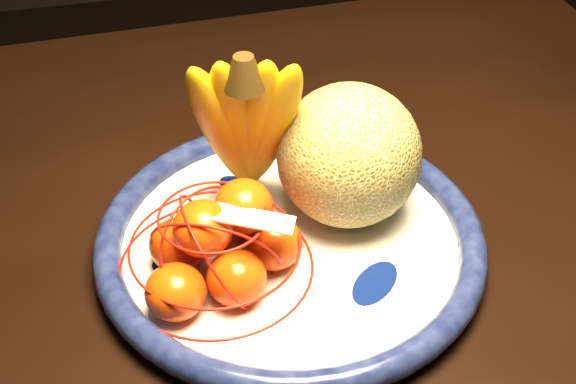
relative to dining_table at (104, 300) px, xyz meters
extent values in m
cube|color=black|center=(0.00, 0.00, 0.06)|extent=(1.54, 0.97, 0.04)
cylinder|color=black|center=(0.66, 0.41, -0.32)|extent=(0.06, 0.06, 0.71)
cylinder|color=white|center=(0.19, -0.05, 0.09)|extent=(0.35, 0.35, 0.01)
torus|color=#070C35|center=(0.19, -0.05, 0.10)|extent=(0.39, 0.39, 0.03)
cylinder|color=white|center=(0.19, -0.05, 0.08)|extent=(0.17, 0.17, 0.01)
ellipsoid|color=#081650|center=(0.26, -0.13, 0.10)|extent=(0.14, 0.14, 0.00)
ellipsoid|color=#081650|center=(0.16, 0.04, 0.10)|extent=(0.12, 0.13, 0.00)
ellipsoid|color=#081650|center=(0.08, -0.05, 0.10)|extent=(0.12, 0.09, 0.00)
sphere|color=olive|center=(0.26, -0.02, 0.17)|extent=(0.14, 0.14, 0.14)
ellipsoid|color=#E0A300|center=(0.14, 0.01, 0.20)|extent=(0.11, 0.12, 0.21)
ellipsoid|color=#E0A300|center=(0.16, 0.01, 0.20)|extent=(0.09, 0.12, 0.21)
ellipsoid|color=#E0A300|center=(0.17, 0.01, 0.20)|extent=(0.06, 0.11, 0.21)
ellipsoid|color=#E0A300|center=(0.17, 0.01, 0.20)|extent=(0.05, 0.12, 0.21)
ellipsoid|color=#E0A300|center=(0.19, 0.01, 0.20)|extent=(0.08, 0.13, 0.21)
cone|color=black|center=(0.16, 0.01, 0.30)|extent=(0.04, 0.04, 0.03)
ellipsoid|color=#F64200|center=(0.07, -0.12, 0.12)|extent=(0.06, 0.06, 0.05)
ellipsoid|color=#F64200|center=(0.13, -0.12, 0.12)|extent=(0.06, 0.06, 0.05)
ellipsoid|color=#F64200|center=(0.17, -0.08, 0.12)|extent=(0.06, 0.06, 0.05)
ellipsoid|color=#F64200|center=(0.08, -0.06, 0.12)|extent=(0.06, 0.06, 0.05)
ellipsoid|color=#F64200|center=(0.14, -0.04, 0.12)|extent=(0.06, 0.06, 0.05)
ellipsoid|color=#F64200|center=(0.11, -0.09, 0.16)|extent=(0.06, 0.06, 0.05)
ellipsoid|color=#F64200|center=(0.15, -0.06, 0.16)|extent=(0.06, 0.06, 0.05)
torus|color=#B3120B|center=(0.12, -0.08, 0.11)|extent=(0.23, 0.23, 0.00)
torus|color=#B3120B|center=(0.12, -0.08, 0.13)|extent=(0.20, 0.20, 0.00)
torus|color=#B3120B|center=(0.12, -0.08, 0.17)|extent=(0.12, 0.12, 0.00)
torus|color=#B3120B|center=(0.12, -0.08, 0.13)|extent=(0.13, 0.12, 0.11)
torus|color=#B3120B|center=(0.12, -0.08, 0.13)|extent=(0.07, 0.13, 0.11)
torus|color=#B3120B|center=(0.12, -0.08, 0.13)|extent=(0.13, 0.10, 0.11)
cube|color=white|center=(0.15, -0.10, 0.17)|extent=(0.08, 0.05, 0.01)
camera|label=1|loc=(0.06, -0.62, 0.64)|focal=50.00mm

